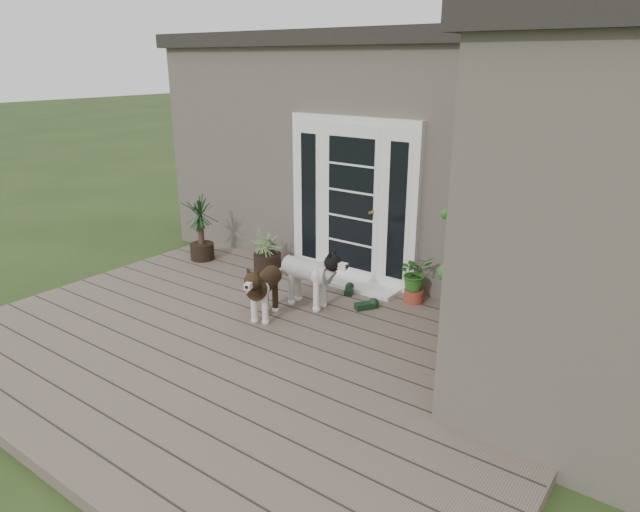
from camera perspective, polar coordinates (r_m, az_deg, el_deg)
The scene contains 17 objects.
deck at distance 6.05m, azimuth -6.90°, elevation -9.33°, with size 6.20×4.60×0.12m, color #6B5B4C.
house_main at distance 9.00m, azimuth 11.69°, elevation 9.92°, with size 7.40×4.00×3.10m, color #665E54.
roof_main at distance 8.89m, azimuth 12.44°, elevation 20.46°, with size 7.60×4.20×0.20m, color #2D2826.
house_wing at distance 5.19m, azimuth 26.00°, elevation 1.72°, with size 1.60×2.40×3.10m, color #665E54.
roof_wing at distance 5.01m, azimuth 28.89°, elevation 20.03°, with size 1.80×2.60×0.20m, color #2D2826.
door_unit at distance 7.39m, azimuth 3.29°, elevation 5.53°, with size 1.90×0.14×2.15m, color white.
door_step at distance 7.55m, azimuth 2.31°, elevation -2.53°, with size 1.60×0.40×0.05m, color white.
brindle_dog at distance 6.49m, azimuth -5.60°, elevation -3.64°, with size 0.32×0.74×0.62m, color #352313, non-canonical shape.
white_dog at distance 6.74m, azimuth -1.27°, elevation -2.40°, with size 0.34×0.80×0.67m, color white, non-canonical shape.
spider_plant at distance 7.89m, azimuth -5.35°, elevation 0.82°, with size 0.64×0.64×0.68m, color #9CB26D, non-canonical shape.
yucca at distance 8.48m, azimuth -11.93°, elevation 2.76°, with size 0.66×0.66×0.96m, color black, non-canonical shape.
herb_a at distance 6.98m, azimuth 9.50°, elevation -2.61°, with size 0.40×0.40×0.51m, color #20601B.
herb_b at distance 6.26m, azimuth 16.54°, elevation -5.54°, with size 0.37×0.37×0.56m, color #1D621C.
herb_c at distance 6.46m, azimuth 21.29°, elevation -5.33°, with size 0.36×0.36×0.56m, color #265317.
sapling at distance 5.70m, azimuth 14.23°, elevation -0.85°, with size 0.54×0.54×1.84m, color #18551C, non-canonical shape.
clog_left at distance 7.23m, azimuth 2.93°, elevation -3.40°, with size 0.13×0.29×0.09m, color black, non-canonical shape.
clog_right at distance 6.79m, azimuth 4.69°, elevation -4.92°, with size 0.15×0.32×0.10m, color black, non-canonical shape.
Camera 1 is at (3.70, -3.43, 2.93)m, focal length 31.80 mm.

